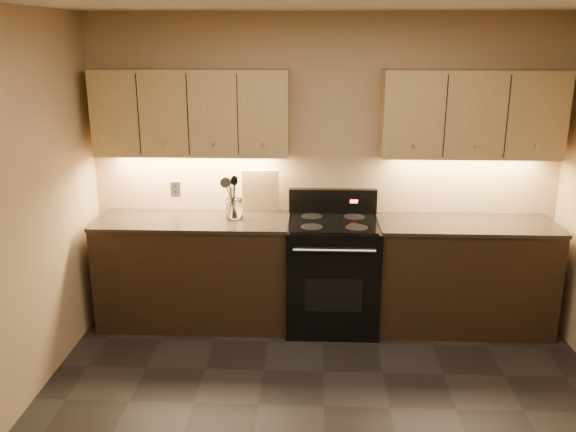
# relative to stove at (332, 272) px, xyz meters

# --- Properties ---
(wall_back) EXTENTS (4.00, 0.04, 2.60)m
(wall_back) POSITION_rel_stove_xyz_m (-0.08, 0.32, 0.82)
(wall_back) COLOR tan
(wall_back) RESTS_ON ground
(counter_left) EXTENTS (1.62, 0.62, 0.93)m
(counter_left) POSITION_rel_stove_xyz_m (-1.18, 0.02, -0.01)
(counter_left) COLOR black
(counter_left) RESTS_ON ground
(counter_right) EXTENTS (1.46, 0.62, 0.93)m
(counter_right) POSITION_rel_stove_xyz_m (1.10, 0.02, -0.01)
(counter_right) COLOR black
(counter_right) RESTS_ON ground
(stove) EXTENTS (0.76, 0.68, 1.14)m
(stove) POSITION_rel_stove_xyz_m (0.00, 0.00, 0.00)
(stove) COLOR black
(stove) RESTS_ON ground
(upper_cab_left) EXTENTS (1.60, 0.30, 0.70)m
(upper_cab_left) POSITION_rel_stove_xyz_m (-1.18, 0.17, 1.32)
(upper_cab_left) COLOR tan
(upper_cab_left) RESTS_ON wall_back
(upper_cab_right) EXTENTS (1.44, 0.30, 0.70)m
(upper_cab_right) POSITION_rel_stove_xyz_m (1.10, 0.17, 1.32)
(upper_cab_right) COLOR tan
(upper_cab_right) RESTS_ON wall_back
(outlet_plate) EXTENTS (0.08, 0.01, 0.12)m
(outlet_plate) POSITION_rel_stove_xyz_m (-1.38, 0.31, 0.64)
(outlet_plate) COLOR #B2B5BA
(outlet_plate) RESTS_ON wall_back
(utensil_crock) EXTENTS (0.14, 0.14, 0.17)m
(utensil_crock) POSITION_rel_stove_xyz_m (-0.83, 0.06, 0.53)
(utensil_crock) COLOR white
(utensil_crock) RESTS_ON counter_left
(cutting_board) EXTENTS (0.32, 0.13, 0.39)m
(cutting_board) POSITION_rel_stove_xyz_m (-0.63, 0.26, 0.64)
(cutting_board) COLOR #DBBA75
(cutting_board) RESTS_ON counter_left
(wooden_spoon) EXTENTS (0.09, 0.14, 0.30)m
(wooden_spoon) POSITION_rel_stove_xyz_m (-0.86, 0.05, 0.61)
(wooden_spoon) COLOR #DBBA75
(wooden_spoon) RESTS_ON utensil_crock
(black_spoon) EXTENTS (0.08, 0.11, 0.37)m
(black_spoon) POSITION_rel_stove_xyz_m (-0.84, 0.07, 0.65)
(black_spoon) COLOR black
(black_spoon) RESTS_ON utensil_crock
(black_turner) EXTENTS (0.16, 0.16, 0.36)m
(black_turner) POSITION_rel_stove_xyz_m (-0.82, 0.04, 0.64)
(black_turner) COLOR black
(black_turner) RESTS_ON utensil_crock
(steel_spatula) EXTENTS (0.19, 0.12, 0.35)m
(steel_spatula) POSITION_rel_stove_xyz_m (-0.81, 0.08, 0.63)
(steel_spatula) COLOR silver
(steel_spatula) RESTS_ON utensil_crock
(steel_skimmer) EXTENTS (0.20, 0.14, 0.36)m
(steel_skimmer) POSITION_rel_stove_xyz_m (-0.80, 0.05, 0.64)
(steel_skimmer) COLOR silver
(steel_skimmer) RESTS_ON utensil_crock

